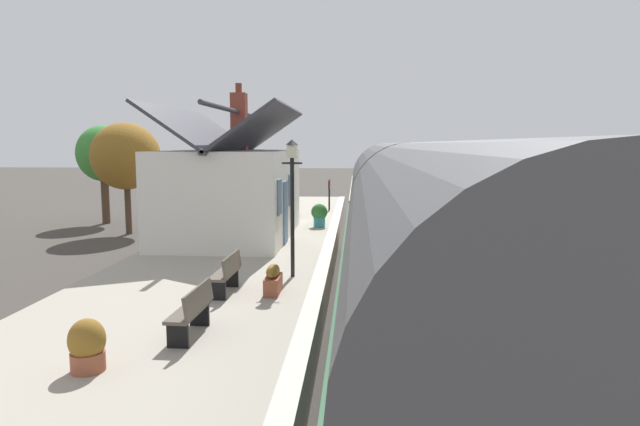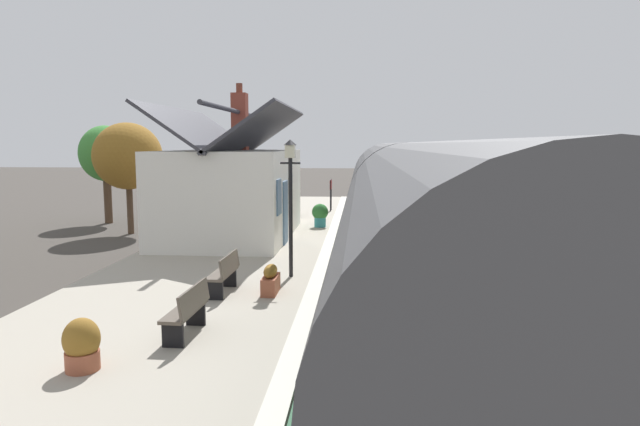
{
  "view_description": "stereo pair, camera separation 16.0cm",
  "coord_description": "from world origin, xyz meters",
  "px_view_note": "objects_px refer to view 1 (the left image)",
  "views": [
    {
      "loc": [
        -18.77,
        0.28,
        4.28
      ],
      "look_at": [
        -0.31,
        1.5,
        1.96
      ],
      "focal_mm": 30.9,
      "sensor_mm": 36.0,
      "label": 1
    },
    {
      "loc": [
        -18.76,
        0.12,
        4.28
      ],
      "look_at": [
        -0.31,
        1.5,
        1.96
      ],
      "focal_mm": 30.9,
      "sensor_mm": 36.0,
      "label": 2
    }
  ],
  "objects_px": {
    "planter_edge_far": "(87,345)",
    "tree_far_left": "(103,154)",
    "planter_bench_left": "(273,280)",
    "planter_by_door": "(319,214)",
    "bench_near_building": "(192,310)",
    "station_building": "(232,190)",
    "bench_platform_end": "(227,272)",
    "tree_far_right": "(126,156)",
    "train": "(408,235)",
    "lamp_post_platform": "(292,181)",
    "station_sign_board": "(329,187)",
    "bench_by_lamp": "(294,207)"
  },
  "relations": [
    {
      "from": "planter_edge_far",
      "to": "tree_far_left",
      "type": "height_order",
      "value": "tree_far_left"
    },
    {
      "from": "planter_bench_left",
      "to": "tree_far_left",
      "type": "height_order",
      "value": "tree_far_left"
    },
    {
      "from": "planter_by_door",
      "to": "bench_near_building",
      "type": "bearing_deg",
      "value": 174.05
    },
    {
      "from": "station_building",
      "to": "bench_platform_end",
      "type": "xyz_separation_m",
      "value": [
        -7.54,
        -1.57,
        -1.2
      ]
    },
    {
      "from": "planter_by_door",
      "to": "tree_far_right",
      "type": "xyz_separation_m",
      "value": [
        3.51,
        9.39,
        2.22
      ]
    },
    {
      "from": "train",
      "to": "lamp_post_platform",
      "type": "relative_size",
      "value": 5.96
    },
    {
      "from": "bench_platform_end",
      "to": "station_sign_board",
      "type": "xyz_separation_m",
      "value": [
        15.56,
        -1.52,
        0.71
      ]
    },
    {
      "from": "station_sign_board",
      "to": "tree_far_left",
      "type": "xyz_separation_m",
      "value": [
        1.43,
        12.22,
        1.59
      ]
    },
    {
      "from": "bench_platform_end",
      "to": "train",
      "type": "bearing_deg",
      "value": -81.42
    },
    {
      "from": "station_building",
      "to": "station_sign_board",
      "type": "bearing_deg",
      "value": -21.06
    },
    {
      "from": "train",
      "to": "tree_far_left",
      "type": "distance_m",
      "value": 22.09
    },
    {
      "from": "planter_bench_left",
      "to": "tree_far_left",
      "type": "relative_size",
      "value": 0.16
    },
    {
      "from": "bench_by_lamp",
      "to": "tree_far_right",
      "type": "relative_size",
      "value": 0.27
    },
    {
      "from": "train",
      "to": "planter_bench_left",
      "type": "bearing_deg",
      "value": 99.93
    },
    {
      "from": "bench_platform_end",
      "to": "lamp_post_platform",
      "type": "xyz_separation_m",
      "value": [
        1.66,
        -1.28,
        1.94
      ]
    },
    {
      "from": "planter_edge_far",
      "to": "lamp_post_platform",
      "type": "distance_m",
      "value": 6.74
    },
    {
      "from": "bench_by_lamp",
      "to": "planter_by_door",
      "type": "xyz_separation_m",
      "value": [
        -3.05,
        -1.37,
        0.04
      ]
    },
    {
      "from": "planter_edge_far",
      "to": "tree_far_left",
      "type": "bearing_deg",
      "value": 24.35
    },
    {
      "from": "bench_platform_end",
      "to": "planter_edge_far",
      "type": "relative_size",
      "value": 1.79
    },
    {
      "from": "planter_by_door",
      "to": "tree_far_left",
      "type": "xyz_separation_m",
      "value": [
        6.92,
        12.09,
        2.26
      ]
    },
    {
      "from": "tree_far_right",
      "to": "tree_far_left",
      "type": "bearing_deg",
      "value": 38.34
    },
    {
      "from": "bench_near_building",
      "to": "tree_far_right",
      "type": "height_order",
      "value": "tree_far_right"
    },
    {
      "from": "bench_by_lamp",
      "to": "tree_far_right",
      "type": "xyz_separation_m",
      "value": [
        0.45,
        8.02,
        2.27
      ]
    },
    {
      "from": "bench_platform_end",
      "to": "planter_bench_left",
      "type": "distance_m",
      "value": 1.04
    },
    {
      "from": "bench_by_lamp",
      "to": "station_sign_board",
      "type": "xyz_separation_m",
      "value": [
        2.44,
        -1.5,
        0.71
      ]
    },
    {
      "from": "bench_platform_end",
      "to": "station_sign_board",
      "type": "relative_size",
      "value": 0.9
    },
    {
      "from": "tree_far_right",
      "to": "planter_bench_left",
      "type": "bearing_deg",
      "value": -146.21
    },
    {
      "from": "bench_by_lamp",
      "to": "station_building",
      "type": "bearing_deg",
      "value": 164.14
    },
    {
      "from": "bench_by_lamp",
      "to": "planter_edge_far",
      "type": "height_order",
      "value": "bench_by_lamp"
    },
    {
      "from": "tree_far_right",
      "to": "bench_near_building",
      "type": "bearing_deg",
      "value": -153.78
    },
    {
      "from": "station_building",
      "to": "bench_near_building",
      "type": "distance_m",
      "value": 10.51
    },
    {
      "from": "train",
      "to": "bench_by_lamp",
      "type": "bearing_deg",
      "value": 17.85
    },
    {
      "from": "bench_near_building",
      "to": "lamp_post_platform",
      "type": "relative_size",
      "value": 0.41
    },
    {
      "from": "station_building",
      "to": "lamp_post_platform",
      "type": "xyz_separation_m",
      "value": [
        -5.88,
        -2.85,
        0.75
      ]
    },
    {
      "from": "planter_bench_left",
      "to": "planter_edge_far",
      "type": "distance_m",
      "value": 4.88
    },
    {
      "from": "planter_by_door",
      "to": "tree_far_left",
      "type": "distance_m",
      "value": 14.12
    },
    {
      "from": "bench_by_lamp",
      "to": "planter_edge_far",
      "type": "distance_m",
      "value": 17.48
    },
    {
      "from": "train",
      "to": "station_sign_board",
      "type": "xyz_separation_m",
      "value": [
        14.95,
        2.52,
        -0.07
      ]
    },
    {
      "from": "bench_by_lamp",
      "to": "station_sign_board",
      "type": "height_order",
      "value": "station_sign_board"
    },
    {
      "from": "planter_edge_far",
      "to": "planter_by_door",
      "type": "xyz_separation_m",
      "value": [
        14.39,
        -2.45,
        0.13
      ]
    },
    {
      "from": "planter_bench_left",
      "to": "station_sign_board",
      "type": "distance_m",
      "value": 15.51
    },
    {
      "from": "bench_platform_end",
      "to": "lamp_post_platform",
      "type": "distance_m",
      "value": 2.86
    },
    {
      "from": "train",
      "to": "planter_bench_left",
      "type": "xyz_separation_m",
      "value": [
        -0.53,
        3.02,
        -0.95
      ]
    },
    {
      "from": "bench_platform_end",
      "to": "tree_far_left",
      "type": "bearing_deg",
      "value": 32.22
    },
    {
      "from": "station_building",
      "to": "bench_platform_end",
      "type": "distance_m",
      "value": 7.79
    },
    {
      "from": "bench_platform_end",
      "to": "tree_far_right",
      "type": "xyz_separation_m",
      "value": [
        13.57,
        8.0,
        2.27
      ]
    },
    {
      "from": "planter_by_door",
      "to": "planter_edge_far",
      "type": "bearing_deg",
      "value": 170.34
    },
    {
      "from": "bench_by_lamp",
      "to": "bench_near_building",
      "type": "relative_size",
      "value": 1.0
    },
    {
      "from": "planter_edge_far",
      "to": "planter_by_door",
      "type": "height_order",
      "value": "planter_by_door"
    },
    {
      "from": "bench_near_building",
      "to": "station_sign_board",
      "type": "bearing_deg",
      "value": -4.58
    }
  ]
}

